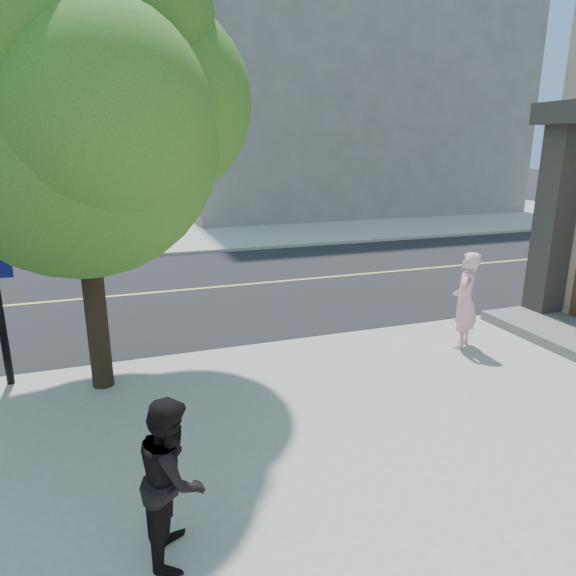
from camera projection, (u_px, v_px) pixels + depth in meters
name	position (u px, v px, depth m)	size (l,w,h in m)	color
ground	(43.00, 378.00, 8.16)	(140.00, 140.00, 0.00)	black
road_ew	(64.00, 301.00, 12.25)	(140.00, 9.00, 0.01)	black
sidewalk_ne	(315.00, 205.00, 31.97)	(29.00, 25.00, 0.12)	#9B998B
filler_ne	(321.00, 87.00, 30.68)	(18.00, 16.00, 14.00)	slate
man_on_phone	(465.00, 300.00, 8.92)	(0.63, 0.42, 1.74)	#F6ABBD
pedestrian	(173.00, 477.00, 4.34)	(0.72, 0.56, 1.49)	black
street_tree	(82.00, 102.00, 6.63)	(4.73, 4.30, 6.28)	black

